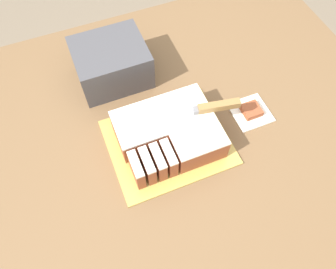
% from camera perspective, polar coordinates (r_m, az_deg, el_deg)
% --- Properties ---
extents(ground_plane, '(8.00, 8.00, 0.00)m').
position_cam_1_polar(ground_plane, '(1.89, 0.90, -13.93)').
color(ground_plane, '#7F705B').
extents(countertop, '(1.40, 1.10, 0.95)m').
position_cam_1_polar(countertop, '(1.44, 1.15, -8.52)').
color(countertop, brown).
rests_on(countertop, ground_plane).
extents(cake_board, '(0.35, 0.30, 0.01)m').
position_cam_1_polar(cake_board, '(0.98, 0.00, -1.30)').
color(cake_board, gold).
rests_on(cake_board, countertop).
extents(cake, '(0.28, 0.22, 0.08)m').
position_cam_1_polar(cake, '(0.95, 0.20, 0.31)').
color(cake, '#994C2D').
rests_on(cake, cake_board).
extents(knife, '(0.34, 0.09, 0.02)m').
position_cam_1_polar(knife, '(0.94, 6.93, 4.58)').
color(knife, silver).
rests_on(knife, cake).
extents(paper_napkin, '(0.12, 0.12, 0.01)m').
position_cam_1_polar(paper_napkin, '(1.07, 14.17, 3.75)').
color(paper_napkin, white).
rests_on(paper_napkin, countertop).
extents(brownie, '(0.06, 0.06, 0.02)m').
position_cam_1_polar(brownie, '(1.06, 14.31, 4.13)').
color(brownie, '#994C2D').
rests_on(brownie, paper_napkin).
extents(storage_box, '(0.23, 0.20, 0.13)m').
position_cam_1_polar(storage_box, '(1.10, -9.82, 12.17)').
color(storage_box, '#47474C').
rests_on(storage_box, countertop).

